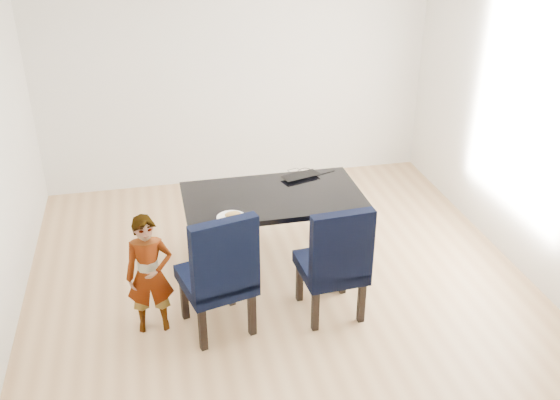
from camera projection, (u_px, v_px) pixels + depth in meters
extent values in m
cube|color=tan|center=(285.00, 296.00, 5.51)|extent=(4.50, 5.00, 0.01)
cube|color=white|center=(236.00, 70.00, 7.06)|extent=(4.50, 0.01, 2.70)
cube|color=white|center=(415.00, 376.00, 2.71)|extent=(4.50, 0.01, 2.70)
cube|color=white|center=(542.00, 132.00, 5.32)|extent=(0.01, 5.00, 2.70)
cube|color=black|center=(273.00, 231.00, 5.77)|extent=(1.60, 0.90, 0.75)
cube|color=black|center=(215.00, 270.00, 4.89)|extent=(0.64, 0.66, 1.09)
cube|color=black|center=(331.00, 258.00, 5.08)|extent=(0.53, 0.55, 1.05)
imported|color=#E64413|center=(150.00, 275.00, 4.89)|extent=(0.38, 0.25, 1.02)
cylinder|color=white|center=(231.00, 218.00, 5.21)|extent=(0.28, 0.28, 0.01)
ellipsoid|color=#B68641|center=(233.00, 214.00, 5.19)|extent=(0.15, 0.11, 0.05)
imported|color=black|center=(298.00, 174.00, 5.95)|extent=(0.42, 0.33, 0.03)
torus|color=black|center=(309.00, 176.00, 5.96)|extent=(0.16, 0.16, 0.01)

